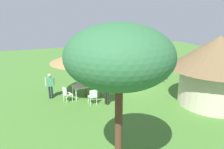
{
  "coord_description": "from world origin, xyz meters",
  "views": [
    {
      "loc": [
        6.06,
        13.63,
        5.14
      ],
      "look_at": [
        1.09,
        0.42,
        1.0
      ],
      "focal_mm": 35.14,
      "sensor_mm": 36.0,
      "label": 1
    }
  ],
  "objects_px": {
    "patio_chair_near_lawn": "(80,82)",
    "striped_lounge_chair": "(126,85)",
    "thatched_hut": "(217,66)",
    "shade_umbrella": "(84,55)",
    "guest_beside_umbrella": "(107,87)",
    "zebra_toward_hut": "(156,69)",
    "patio_dining_table": "(86,86)",
    "patio_chair_near_hut": "(105,85)",
    "patio_chair_east_end": "(66,93)",
    "acacia_tree_right_background": "(119,57)",
    "guest_behind_table": "(50,84)",
    "zebra_by_umbrella": "(153,62)",
    "patio_chair_west_end": "(93,96)",
    "standing_watcher": "(136,66)",
    "zebra_nearest_camera": "(87,66)"
  },
  "relations": [
    {
      "from": "patio_dining_table",
      "to": "patio_chair_east_end",
      "type": "xyz_separation_m",
      "value": [
        1.24,
        0.42,
        -0.14
      ]
    },
    {
      "from": "patio_chair_near_hut",
      "to": "patio_dining_table",
      "type": "bearing_deg",
      "value": 90.0
    },
    {
      "from": "patio_dining_table",
      "to": "striped_lounge_chair",
      "type": "relative_size",
      "value": 1.7
    },
    {
      "from": "patio_chair_east_end",
      "to": "zebra_nearest_camera",
      "type": "height_order",
      "value": "zebra_nearest_camera"
    },
    {
      "from": "patio_chair_east_end",
      "to": "striped_lounge_chair",
      "type": "height_order",
      "value": "patio_chair_east_end"
    },
    {
      "from": "thatched_hut",
      "to": "zebra_nearest_camera",
      "type": "relative_size",
      "value": 2.53
    },
    {
      "from": "patio_chair_east_end",
      "to": "acacia_tree_right_background",
      "type": "relative_size",
      "value": 0.19
    },
    {
      "from": "patio_chair_near_lawn",
      "to": "zebra_toward_hut",
      "type": "height_order",
      "value": "zebra_toward_hut"
    },
    {
      "from": "standing_watcher",
      "to": "patio_chair_near_lawn",
      "type": "bearing_deg",
      "value": 70.98
    },
    {
      "from": "patio_chair_near_lawn",
      "to": "guest_behind_table",
      "type": "height_order",
      "value": "guest_behind_table"
    },
    {
      "from": "patio_chair_near_lawn",
      "to": "shade_umbrella",
      "type": "bearing_deg",
      "value": 90.0
    },
    {
      "from": "shade_umbrella",
      "to": "patio_chair_near_lawn",
      "type": "relative_size",
      "value": 4.52
    },
    {
      "from": "patio_dining_table",
      "to": "patio_chair_west_end",
      "type": "bearing_deg",
      "value": 94.06
    },
    {
      "from": "standing_watcher",
      "to": "zebra_by_umbrella",
      "type": "bearing_deg",
      "value": -97.02
    },
    {
      "from": "guest_behind_table",
      "to": "acacia_tree_right_background",
      "type": "height_order",
      "value": "acacia_tree_right_background"
    },
    {
      "from": "shade_umbrella",
      "to": "standing_watcher",
      "type": "distance_m",
      "value": 5.33
    },
    {
      "from": "guest_behind_table",
      "to": "zebra_toward_hut",
      "type": "height_order",
      "value": "zebra_toward_hut"
    },
    {
      "from": "shade_umbrella",
      "to": "guest_beside_umbrella",
      "type": "xyz_separation_m",
      "value": [
        -0.83,
        1.57,
        -1.58
      ]
    },
    {
      "from": "standing_watcher",
      "to": "acacia_tree_right_background",
      "type": "xyz_separation_m",
      "value": [
        5.28,
        9.36,
        2.91
      ]
    },
    {
      "from": "striped_lounge_chair",
      "to": "acacia_tree_right_background",
      "type": "xyz_separation_m",
      "value": [
        3.64,
        7.51,
        3.67
      ]
    },
    {
      "from": "thatched_hut",
      "to": "striped_lounge_chair",
      "type": "height_order",
      "value": "thatched_hut"
    },
    {
      "from": "patio_chair_near_hut",
      "to": "patio_chair_near_lawn",
      "type": "relative_size",
      "value": 1.0
    },
    {
      "from": "zebra_toward_hut",
      "to": "shade_umbrella",
      "type": "bearing_deg",
      "value": 84.74
    },
    {
      "from": "patio_dining_table",
      "to": "patio_chair_near_hut",
      "type": "xyz_separation_m",
      "value": [
        -1.31,
        -0.13,
        -0.14
      ]
    },
    {
      "from": "shade_umbrella",
      "to": "patio_dining_table",
      "type": "height_order",
      "value": "shade_umbrella"
    },
    {
      "from": "standing_watcher",
      "to": "striped_lounge_chair",
      "type": "bearing_deg",
      "value": 107.65
    },
    {
      "from": "guest_behind_table",
      "to": "zebra_by_umbrella",
      "type": "distance_m",
      "value": 9.1
    },
    {
      "from": "thatched_hut",
      "to": "zebra_toward_hut",
      "type": "height_order",
      "value": "thatched_hut"
    },
    {
      "from": "guest_behind_table",
      "to": "acacia_tree_right_background",
      "type": "bearing_deg",
      "value": -74.15
    },
    {
      "from": "shade_umbrella",
      "to": "standing_watcher",
      "type": "xyz_separation_m",
      "value": [
        -4.56,
        -2.28,
        -1.57
      ]
    },
    {
      "from": "standing_watcher",
      "to": "acacia_tree_right_background",
      "type": "bearing_deg",
      "value": 119.67
    },
    {
      "from": "patio_dining_table",
      "to": "zebra_by_umbrella",
      "type": "xyz_separation_m",
      "value": [
        -6.63,
        -3.2,
        0.32
      ]
    },
    {
      "from": "thatched_hut",
      "to": "patio_chair_west_end",
      "type": "xyz_separation_m",
      "value": [
        6.45,
        -2.26,
        -1.69
      ]
    },
    {
      "from": "acacia_tree_right_background",
      "to": "patio_chair_near_hut",
      "type": "bearing_deg",
      "value": -105.67
    },
    {
      "from": "patio_chair_west_end",
      "to": "zebra_nearest_camera",
      "type": "relative_size",
      "value": 0.44
    },
    {
      "from": "patio_chair_east_end",
      "to": "zebra_by_umbrella",
      "type": "xyz_separation_m",
      "value": [
        -7.87,
        -3.62,
        0.46
      ]
    },
    {
      "from": "thatched_hut",
      "to": "zebra_by_umbrella",
      "type": "bearing_deg",
      "value": -90.78
    },
    {
      "from": "shade_umbrella",
      "to": "zebra_nearest_camera",
      "type": "height_order",
      "value": "shade_umbrella"
    },
    {
      "from": "guest_behind_table",
      "to": "striped_lounge_chair",
      "type": "xyz_separation_m",
      "value": [
        -4.97,
        0.02,
        -0.68
      ]
    },
    {
      "from": "patio_dining_table",
      "to": "zebra_by_umbrella",
      "type": "relative_size",
      "value": 0.95
    },
    {
      "from": "thatched_hut",
      "to": "zebra_toward_hut",
      "type": "bearing_deg",
      "value": -76.16
    },
    {
      "from": "standing_watcher",
      "to": "zebra_toward_hut",
      "type": "height_order",
      "value": "standing_watcher"
    },
    {
      "from": "patio_dining_table",
      "to": "guest_beside_umbrella",
      "type": "relative_size",
      "value": 0.96
    },
    {
      "from": "thatched_hut",
      "to": "striped_lounge_chair",
      "type": "xyz_separation_m",
      "value": [
        3.61,
        -4.0,
        -1.96
      ]
    },
    {
      "from": "patio_chair_near_lawn",
      "to": "striped_lounge_chair",
      "type": "xyz_separation_m",
      "value": [
        -2.98,
        0.88,
        -0.26
      ]
    },
    {
      "from": "patio_chair_near_lawn",
      "to": "acacia_tree_right_background",
      "type": "bearing_deg",
      "value": 83.33
    },
    {
      "from": "zebra_toward_hut",
      "to": "thatched_hut",
      "type": "bearing_deg",
      "value": -179.47
    },
    {
      "from": "patio_chair_near_hut",
      "to": "guest_beside_umbrella",
      "type": "bearing_deg",
      "value": 158.69
    },
    {
      "from": "shade_umbrella",
      "to": "patio_chair_east_end",
      "type": "height_order",
      "value": "shade_umbrella"
    },
    {
      "from": "zebra_by_umbrella",
      "to": "thatched_hut",
      "type": "bearing_deg",
      "value": -42.05
    }
  ]
}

